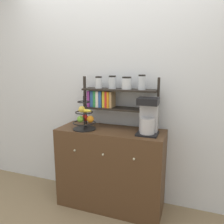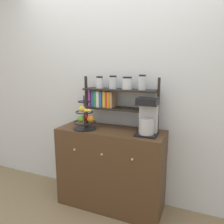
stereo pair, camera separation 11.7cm
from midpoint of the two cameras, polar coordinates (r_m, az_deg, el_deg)
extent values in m
plane|color=#847051|center=(2.56, -1.01, -25.49)|extent=(12.00, 12.00, 0.00)
cube|color=silver|center=(2.49, 3.36, 6.02)|extent=(7.00, 0.05, 2.60)
cube|color=#4C331E|center=(2.49, 1.03, -14.51)|extent=(1.15, 0.43, 0.89)
sphere|color=#B2AD8C|center=(2.34, -8.33, -9.76)|extent=(0.02, 0.02, 0.02)
sphere|color=#B2AD8C|center=(2.20, -1.14, -11.03)|extent=(0.02, 0.02, 0.02)
sphere|color=#B2AD8C|center=(2.10, 6.94, -12.24)|extent=(0.02, 0.02, 0.02)
cube|color=black|center=(2.18, 10.59, -5.73)|extent=(0.21, 0.21, 0.02)
cube|color=#B7B7BC|center=(2.19, 11.09, -0.73)|extent=(0.18, 0.08, 0.35)
cylinder|color=#B7B7BC|center=(2.14, 10.56, -3.67)|extent=(0.14, 0.14, 0.15)
cube|color=black|center=(2.10, 10.85, 2.68)|extent=(0.20, 0.17, 0.07)
cylinder|color=black|center=(2.37, -5.73, -4.28)|extent=(0.24, 0.24, 0.01)
cylinder|color=black|center=(2.33, -5.82, -0.01)|extent=(0.01, 0.01, 0.35)
torus|color=black|center=(2.35, -5.76, -2.69)|extent=(0.24, 0.24, 0.01)
torus|color=black|center=(2.33, -5.82, -0.01)|extent=(0.19, 0.19, 0.01)
torus|color=black|center=(2.31, -5.88, 2.71)|extent=(0.13, 0.13, 0.01)
sphere|color=red|center=(2.41, -5.57, -1.47)|extent=(0.07, 0.07, 0.07)
sphere|color=#6BAD33|center=(2.36, -6.75, -1.76)|extent=(0.07, 0.07, 0.07)
sphere|color=orange|center=(2.34, -4.20, -1.80)|extent=(0.08, 0.08, 0.08)
ellipsoid|color=yellow|center=(2.30, -5.64, 0.41)|extent=(0.15, 0.05, 0.04)
sphere|color=gold|center=(2.31, -6.38, 0.78)|extent=(0.07, 0.07, 0.07)
cube|color=black|center=(2.54, -5.41, 3.04)|extent=(0.02, 0.02, 0.55)
cube|color=black|center=(2.27, 13.42, 1.75)|extent=(0.02, 0.02, 0.55)
cube|color=black|center=(2.38, 3.46, 0.89)|extent=(0.81, 0.20, 0.02)
cube|color=black|center=(2.35, 3.52, 5.79)|extent=(0.81, 0.20, 0.02)
cube|color=#8C338C|center=(2.50, -3.91, 3.65)|extent=(0.03, 0.15, 0.18)
cube|color=#2D599E|center=(2.48, -3.14, 3.60)|extent=(0.03, 0.13, 0.18)
cube|color=#2D8C47|center=(2.47, -2.41, 3.56)|extent=(0.03, 0.14, 0.18)
cube|color=white|center=(2.45, -1.71, 3.52)|extent=(0.03, 0.15, 0.18)
cube|color=#2D599E|center=(2.44, -0.97, 3.48)|extent=(0.03, 0.15, 0.18)
cube|color=yellow|center=(2.42, -0.19, 3.43)|extent=(0.03, 0.13, 0.18)
cube|color=red|center=(2.41, 0.53, 3.39)|extent=(0.02, 0.15, 0.18)
cube|color=orange|center=(2.40, 1.10, 3.35)|extent=(0.02, 0.16, 0.18)
cube|color=tan|center=(2.39, 1.68, 3.32)|extent=(0.03, 0.15, 0.18)
cylinder|color=silver|center=(2.44, -1.88, 7.57)|extent=(0.08, 0.08, 0.11)
cylinder|color=black|center=(2.43, -1.89, 9.11)|extent=(0.07, 0.07, 0.02)
cylinder|color=silver|center=(2.37, 1.69, 7.60)|extent=(0.09, 0.09, 0.13)
cylinder|color=black|center=(2.37, 1.70, 9.30)|extent=(0.08, 0.08, 0.02)
cylinder|color=silver|center=(2.32, 5.43, 7.34)|extent=(0.11, 0.11, 0.12)
cylinder|color=black|center=(2.32, 5.46, 8.97)|extent=(0.10, 0.10, 0.02)
cylinder|color=silver|center=(2.28, 9.34, 7.46)|extent=(0.08, 0.08, 0.14)
cylinder|color=black|center=(2.27, 9.40, 9.41)|extent=(0.07, 0.07, 0.02)
camera|label=1|loc=(0.06, -88.53, 0.30)|focal=35.00mm
camera|label=2|loc=(0.06, 91.47, -0.30)|focal=35.00mm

